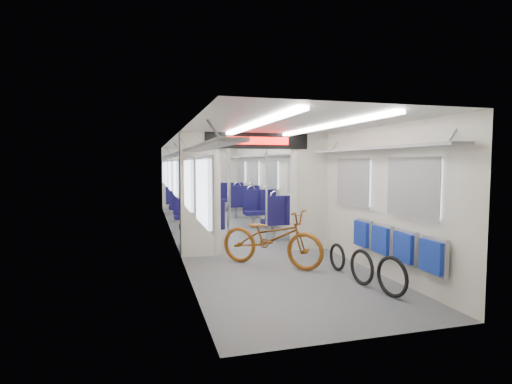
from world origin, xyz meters
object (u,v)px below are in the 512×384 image
Objects in this scene: stanchion_near_right at (266,191)px; stanchion_near_left at (228,191)px; seat_bay_near_left at (197,215)px; seat_bay_near_right at (271,211)px; stanchion_far_right at (230,183)px; flip_bench at (393,243)px; stanchion_far_left at (205,183)px; seat_bay_far_right at (237,198)px; bike_hoop_b at (362,269)px; bike_hoop_c at (337,259)px; bicycle at (271,238)px; seat_bay_far_left at (182,200)px; bike_hoop_a at (392,279)px.

stanchion_near_left is at bearing 157.47° from stanchion_near_right.
seat_bay_near_left is 1.89m from seat_bay_near_right.
flip_bench is at bearing -81.02° from stanchion_far_right.
seat_bay_near_left is at bearing -102.63° from stanchion_far_left.
stanchion_far_right reaches higher than seat_bay_far_right.
stanchion_far_right is at bearing 90.90° from stanchion_near_right.
bike_hoop_c is at bearing 89.02° from bike_hoop_b.
bike_hoop_b is 1.15× the size of bike_hoop_c.
flip_bench is at bearing -87.09° from seat_bay_far_right.
bicycle is at bearing -85.86° from stanchion_far_left.
bike_hoop_b is 0.22× the size of stanchion_near_left.
bike_hoop_b is 0.78m from bike_hoop_c.
stanchion_far_left is at bearing 102.94° from bike_hoop_c.
stanchion_far_left reaches higher than seat_bay_far_right.
seat_bay_near_left is at bearing 118.54° from flip_bench.
stanchion_far_right is (1.26, 2.29, 0.61)m from seat_bay_near_left.
bike_hoop_c is at bearing -90.30° from seat_bay_far_right.
seat_bay_far_right reaches higher than bike_hoop_c.
stanchion_near_left is at bearing 51.50° from bicycle.
seat_bay_far_right is 0.96× the size of stanchion_near_right.
stanchion_far_left reaches higher than bike_hoop_c.
seat_bay_far_right is at bearing 51.83° from stanchion_far_left.
bike_hoop_b is 0.22× the size of stanchion_far_right.
stanchion_near_right is at bearing 103.13° from bike_hoop_c.
stanchion_far_right reaches higher than bicycle.
stanchion_far_right is (1.26, -1.48, 0.61)m from seat_bay_far_left.
seat_bay_near_left is 4.45m from seat_bay_far_right.
stanchion_near_right is (-0.55, -5.21, 0.59)m from seat_bay_far_right.
stanchion_near_right is at bearing -22.53° from stanchion_near_left.
flip_bench is 4.79m from seat_bay_near_left.
seat_bay_far_left is at bearing 117.90° from seat_bay_near_right.
stanchion_far_left is (-1.30, 6.48, 0.92)m from bike_hoop_b.
seat_bay_near_right is at bearing 89.39° from bike_hoop_c.
bicycle is 1.13m from bike_hoop_c.
bike_hoop_b is at bearing -69.17° from stanchion_near_left.
bike_hoop_c is 0.19× the size of stanchion_far_right.
bike_hoop_c is 3.86m from seat_bay_near_left.
flip_bench is 4.47m from seat_bay_near_right.
bike_hoop_a reaches higher than bike_hoop_c.
bike_hoop_a is 0.24× the size of stanchion_near_left.
bike_hoop_b is at bearing -80.45° from stanchion_near_right.
stanchion_near_left is 1.00× the size of stanchion_far_right.
seat_bay_far_right reaches higher than seat_bay_near_left.
seat_bay_far_right is (0.98, 6.87, 0.08)m from bicycle.
flip_bench is at bearing 54.82° from bike_hoop_a.
stanchion_near_left is 1.00× the size of stanchion_far_left.
seat_bay_near_left reaches higher than bike_hoop_c.
seat_bay_near_left is 0.96× the size of seat_bay_near_right.
bicycle is 0.83× the size of seat_bay_far_right.
stanchion_far_right reaches higher than flip_bench.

